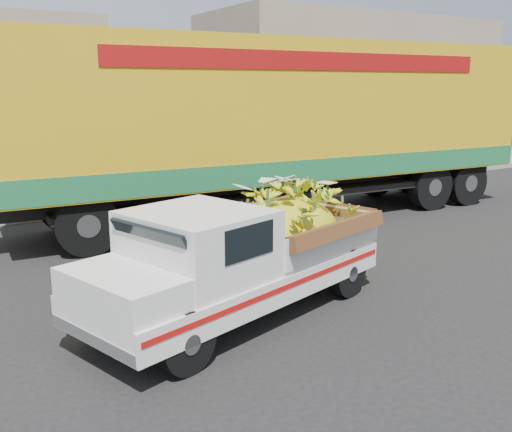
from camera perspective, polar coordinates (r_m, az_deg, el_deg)
ground at (r=8.52m, az=3.15°, el=-6.85°), size 100.00×100.00×0.00m
curb at (r=13.94m, az=-11.45°, el=1.03°), size 60.00×0.25×0.15m
sidewalk at (r=15.90m, az=-14.03°, el=2.33°), size 60.00×4.00×0.14m
building_right at (r=28.67m, az=9.44°, el=12.95°), size 14.00×6.00×6.00m
pickup_truck at (r=7.39m, az=-0.11°, el=-3.45°), size 4.48×2.70×1.48m
semi_trailer at (r=12.57m, az=2.78°, el=9.43°), size 12.03×3.09×3.80m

